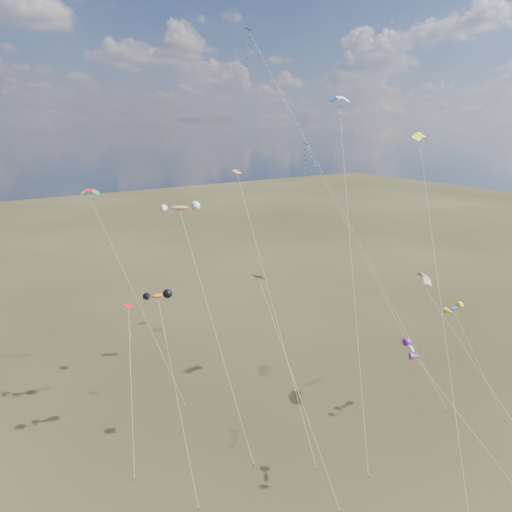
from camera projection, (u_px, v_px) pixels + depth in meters
ground at (364, 500)px, 42.00m from camera, size 400.00×400.00×0.00m
diamond_black_high at (311, 172)px, 70.33m from camera, size 10.35×15.69×30.28m
diamond_navy_tall at (269, 85)px, 53.24m from camera, size 14.68×22.68×43.82m
diamond_black_mid at (276, 328)px, 44.58m from camera, size 0.97×13.70×18.62m
diamond_red_low at (130, 329)px, 47.89m from camera, size 3.69×8.02×15.21m
diamond_orange_center at (257, 245)px, 53.16m from camera, size 4.23×21.38×27.69m
parafoil_yellow at (421, 136)px, 54.30m from camera, size 18.77×23.18×32.56m
parafoil_blue_white at (340, 99)px, 57.09m from camera, size 14.17×21.33×36.91m
parafoil_striped at (425, 276)px, 52.64m from camera, size 3.45×15.94×17.05m
parafoil_tricolor at (90, 192)px, 55.86m from camera, size 6.89×14.41×25.85m
novelty_orange_black at (158, 297)px, 48.34m from camera, size 3.73×14.11×16.26m
novelty_white_purple at (411, 349)px, 40.43m from camera, size 8.21×10.84×14.57m
novelty_redwhite_stripe at (180, 208)px, 51.06m from camera, size 4.12×16.34×24.77m
novelty_blue_yellow at (455, 309)px, 51.86m from camera, size 5.03×6.46×13.53m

